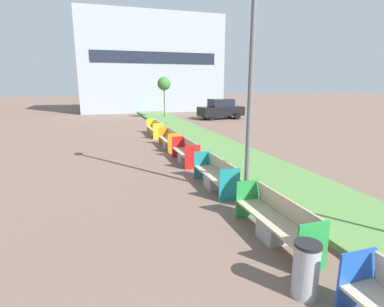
{
  "coord_description": "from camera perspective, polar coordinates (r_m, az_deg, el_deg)",
  "views": [
    {
      "loc": [
        -2.46,
        1.56,
        3.22
      ],
      "look_at": [
        0.9,
        12.26,
        0.6
      ],
      "focal_mm": 28.0,
      "sensor_mm": 36.0,
      "label": 1
    }
  ],
  "objects": [
    {
      "name": "planter_grass_strip",
      "position": [
        12.28,
        10.67,
        -1.85
      ],
      "size": [
        2.8,
        120.0,
        0.18
      ],
      "color": "#568442",
      "rests_on": "ground"
    },
    {
      "name": "building_backdrop",
      "position": [
        38.01,
        -7.95,
        16.43
      ],
      "size": [
        16.4,
        7.06,
        10.97
      ],
      "color": "#939EAD",
      "rests_on": "ground"
    },
    {
      "name": "bench_green_frame",
      "position": [
        6.66,
        15.68,
        -12.63
      ],
      "size": [
        0.65,
        2.39,
        0.94
      ],
      "color": "#9E9B96",
      "rests_on": "ground"
    },
    {
      "name": "bench_teal_frame",
      "position": [
        9.46,
        4.52,
        -4.41
      ],
      "size": [
        0.65,
        2.29,
        0.94
      ],
      "color": "#9E9B96",
      "rests_on": "ground"
    },
    {
      "name": "bench_red_frame",
      "position": [
        12.46,
        -1.13,
        -0.09
      ],
      "size": [
        0.65,
        2.1,
        0.94
      ],
      "color": "#9E9B96",
      "rests_on": "ground"
    },
    {
      "name": "bench_orange_frame",
      "position": [
        15.3,
        -4.29,
        2.38
      ],
      "size": [
        0.65,
        2.23,
        0.94
      ],
      "color": "#9E9B96",
      "rests_on": "ground"
    },
    {
      "name": "bench_yellow_frame",
      "position": [
        19.11,
        -7.01,
        4.49
      ],
      "size": [
        0.65,
        2.45,
        0.94
      ],
      "color": "#9E9B96",
      "rests_on": "ground"
    },
    {
      "name": "litter_bin",
      "position": [
        5.2,
        20.86,
        -19.95
      ],
      "size": [
        0.41,
        0.41,
        0.89
      ],
      "color": "#9EA0A5",
      "rests_on": "ground"
    },
    {
      "name": "street_lamp_post",
      "position": [
        8.51,
        11.38,
        18.69
      ],
      "size": [
        0.24,
        0.44,
        7.39
      ],
      "color": "#56595B",
      "rests_on": "ground"
    },
    {
      "name": "sapling_tree_far",
      "position": [
        28.47,
        -5.35,
        13.06
      ],
      "size": [
        1.22,
        1.22,
        3.85
      ],
      "color": "brown",
      "rests_on": "ground"
    },
    {
      "name": "parked_car_distant",
      "position": [
        28.38,
        5.53,
        8.41
      ],
      "size": [
        4.38,
        2.24,
        1.86
      ],
      "rotation": [
        0.0,
        0.0,
        0.12
      ],
      "color": "black",
      "rests_on": "ground"
    }
  ]
}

